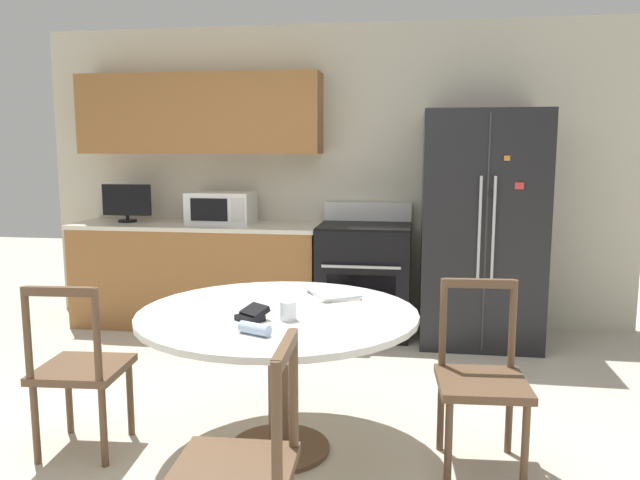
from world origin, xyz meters
TOP-DOWN VIEW (x-y plane):
  - ground_plane at (0.00, 0.00)m, footprint 14.00×14.00m
  - back_wall at (-0.30, 2.59)m, footprint 5.20×0.44m
  - kitchen_counter at (-1.14, 2.29)m, footprint 2.15×0.64m
  - refrigerator at (1.25, 2.19)m, footprint 0.93×0.80m
  - oven_range at (0.32, 2.26)m, footprint 0.76×0.68m
  - microwave at (-0.93, 2.34)m, footprint 0.55×0.38m
  - countertop_tv at (-1.78, 2.30)m, footprint 0.43×0.16m
  - dining_table at (0.07, 0.12)m, footprint 1.40×1.40m
  - dining_chair_left at (-0.93, -0.05)m, footprint 0.45×0.45m
  - dining_chair_right at (1.07, 0.12)m, footprint 0.45×0.45m
  - dining_chair_near at (0.16, -0.89)m, footprint 0.44×0.44m
  - candle_glass at (0.15, -0.04)m, footprint 0.08×0.08m
  - folded_napkin at (0.05, -0.29)m, footprint 0.16×0.11m
  - wallet at (-0.02, -0.06)m, footprint 0.17×0.17m
  - mail_stack at (0.30, 0.48)m, footprint 0.34×0.37m

SIDE VIEW (x-z plane):
  - ground_plane at x=0.00m, z-range 0.00..0.00m
  - dining_chair_left at x=-0.93m, z-range -0.02..0.89m
  - dining_chair_right at x=1.07m, z-range -0.02..0.89m
  - dining_chair_near at x=0.16m, z-range -0.02..0.89m
  - kitchen_counter at x=-1.14m, z-range 0.00..0.90m
  - oven_range at x=0.32m, z-range -0.07..1.01m
  - dining_table at x=0.07m, z-range 0.25..0.99m
  - mail_stack at x=0.30m, z-range 0.74..0.76m
  - folded_napkin at x=0.05m, z-range 0.74..0.79m
  - wallet at x=-0.02m, z-range 0.73..0.80m
  - candle_glass at x=0.15m, z-range 0.73..0.82m
  - refrigerator at x=1.25m, z-range 0.00..1.84m
  - microwave at x=-0.93m, z-range 0.90..1.17m
  - countertop_tv at x=-1.78m, z-range 0.91..1.25m
  - back_wall at x=-0.30m, z-range 0.14..2.74m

